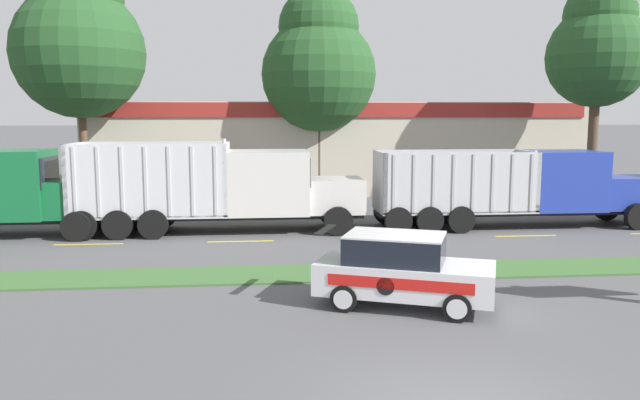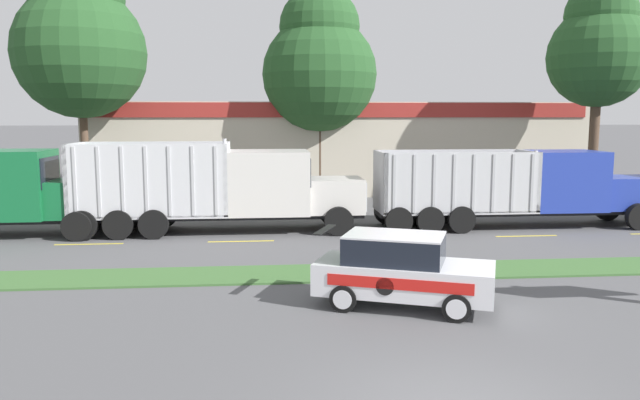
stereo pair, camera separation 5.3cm
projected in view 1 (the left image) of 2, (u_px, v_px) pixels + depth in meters
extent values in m
cube|color=#3D6633|center=(365.00, 272.00, 18.14)|extent=(120.00, 2.02, 0.06)
cube|color=yellow|center=(88.00, 244.00, 22.21)|extent=(2.40, 0.14, 0.01)
cube|color=yellow|center=(241.00, 241.00, 22.73)|extent=(2.40, 0.14, 0.01)
cube|color=yellow|center=(386.00, 239.00, 23.24)|extent=(2.40, 0.14, 0.01)
cube|color=yellow|center=(526.00, 236.00, 23.76)|extent=(2.40, 0.14, 0.01)
cube|color=#146033|center=(84.00, 198.00, 23.77)|extent=(2.49, 2.01, 1.40)
cube|color=#B7B7BC|center=(118.00, 198.00, 23.89)|extent=(0.06, 1.71, 1.19)
cube|color=#146033|center=(4.00, 184.00, 23.41)|extent=(3.31, 2.45, 2.55)
cube|color=black|center=(49.00, 172.00, 23.52)|extent=(0.04, 2.08, 1.15)
cylinder|color=black|center=(76.00, 227.00, 22.70)|extent=(1.09, 0.30, 1.09)
cylinder|color=black|center=(94.00, 216.00, 25.08)|extent=(1.09, 0.30, 1.09)
cube|color=black|center=(516.00, 212.00, 25.67)|extent=(11.62, 1.30, 0.18)
cube|color=#23389E|center=(623.00, 192.00, 26.01)|extent=(2.45, 1.94, 1.32)
cube|color=#23389E|center=(562.00, 180.00, 25.68)|extent=(2.92, 2.36, 2.41)
cube|color=black|center=(597.00, 170.00, 25.77)|extent=(0.04, 2.01, 1.08)
cylinder|color=silver|center=(535.00, 167.00, 24.69)|extent=(0.14, 0.14, 1.27)
cube|color=#B7B7BC|center=(453.00, 209.00, 25.40)|extent=(6.25, 2.36, 0.12)
cube|color=#B7B7BC|center=(526.00, 180.00, 25.53)|extent=(0.16, 2.36, 2.37)
cube|color=#B7B7BC|center=(380.00, 181.00, 24.95)|extent=(0.16, 2.36, 2.37)
cube|color=#B7B7BC|center=(463.00, 183.00, 24.15)|extent=(6.25, 0.16, 2.37)
cube|color=#B7B7BC|center=(446.00, 178.00, 26.32)|extent=(6.25, 0.16, 2.37)
cube|color=#A3A3A8|center=(394.00, 184.00, 23.79)|extent=(0.10, 0.04, 2.25)
cube|color=#A3A3A8|center=(414.00, 184.00, 23.87)|extent=(0.10, 0.04, 2.25)
cube|color=#A3A3A8|center=(434.00, 184.00, 23.94)|extent=(0.10, 0.04, 2.25)
cube|color=#A3A3A8|center=(454.00, 184.00, 24.02)|extent=(0.10, 0.04, 2.25)
cube|color=#A3A3A8|center=(473.00, 183.00, 24.09)|extent=(0.10, 0.04, 2.25)
cube|color=#A3A3A8|center=(493.00, 183.00, 24.17)|extent=(0.10, 0.04, 2.25)
cube|color=#A3A3A8|center=(512.00, 183.00, 24.24)|extent=(0.10, 0.04, 2.25)
cube|color=#A3A3A8|center=(532.00, 183.00, 24.32)|extent=(0.10, 0.04, 2.25)
cylinder|color=black|center=(638.00, 217.00, 24.98)|extent=(1.06, 0.30, 1.06)
cylinder|color=black|center=(606.00, 208.00, 27.27)|extent=(1.06, 0.30, 1.06)
cylinder|color=black|center=(398.00, 221.00, 24.04)|extent=(1.06, 0.30, 1.06)
cylinder|color=black|center=(386.00, 212.00, 26.33)|extent=(1.06, 0.30, 1.06)
cylinder|color=black|center=(430.00, 220.00, 24.16)|extent=(1.06, 0.30, 1.06)
cylinder|color=black|center=(415.00, 211.00, 26.45)|extent=(1.06, 0.30, 1.06)
cylinder|color=black|center=(461.00, 220.00, 24.28)|extent=(1.06, 0.30, 1.06)
cylinder|color=black|center=(444.00, 211.00, 26.57)|extent=(1.06, 0.30, 1.06)
cube|color=black|center=(221.00, 216.00, 24.57)|extent=(11.19, 1.42, 0.18)
cube|color=silver|center=(335.00, 195.00, 24.90)|extent=(2.17, 2.12, 1.35)
cube|color=#B7B7BC|center=(362.00, 195.00, 25.01)|extent=(0.06, 1.81, 1.15)
cube|color=silver|center=(268.00, 182.00, 24.57)|extent=(3.10, 2.59, 2.45)
cube|color=black|center=(308.00, 171.00, 24.67)|extent=(0.04, 2.20, 1.10)
cylinder|color=silver|center=(225.00, 162.00, 23.47)|extent=(0.14, 0.14, 1.74)
cube|color=silver|center=(153.00, 213.00, 24.30)|extent=(5.92, 2.59, 0.12)
cube|color=silver|center=(227.00, 177.00, 24.39)|extent=(0.16, 2.59, 2.72)
cube|color=silver|center=(75.00, 179.00, 23.84)|extent=(0.16, 2.59, 2.72)
cube|color=silver|center=(146.00, 181.00, 22.92)|extent=(5.92, 0.16, 2.72)
cube|color=silver|center=(157.00, 175.00, 25.31)|extent=(5.92, 0.16, 2.72)
cube|color=#B2B2B7|center=(74.00, 182.00, 22.58)|extent=(0.10, 0.04, 2.59)
cube|color=#B2B2B7|center=(98.00, 182.00, 22.66)|extent=(0.10, 0.04, 2.59)
cube|color=#B2B2B7|center=(122.00, 182.00, 22.74)|extent=(0.10, 0.04, 2.59)
cube|color=#B2B2B7|center=(145.00, 182.00, 22.82)|extent=(0.10, 0.04, 2.59)
cube|color=#B2B2B7|center=(169.00, 181.00, 22.90)|extent=(0.10, 0.04, 2.59)
cube|color=#B2B2B7|center=(192.00, 181.00, 22.98)|extent=(0.10, 0.04, 2.59)
cube|color=#B2B2B7|center=(215.00, 181.00, 23.06)|extent=(0.10, 0.04, 2.59)
cylinder|color=black|center=(338.00, 221.00, 23.76)|extent=(1.11, 0.30, 1.11)
cylinder|color=black|center=(331.00, 211.00, 26.27)|extent=(1.11, 0.30, 1.11)
cylinder|color=black|center=(82.00, 226.00, 22.85)|extent=(1.11, 0.30, 1.11)
cylinder|color=black|center=(99.00, 215.00, 25.36)|extent=(1.11, 0.30, 1.11)
cylinder|color=black|center=(118.00, 225.00, 22.97)|extent=(1.11, 0.30, 1.11)
cylinder|color=black|center=(132.00, 214.00, 25.48)|extent=(1.11, 0.30, 1.11)
cylinder|color=black|center=(153.00, 224.00, 23.09)|extent=(1.11, 0.30, 1.11)
cylinder|color=black|center=(164.00, 214.00, 25.61)|extent=(1.11, 0.30, 1.11)
cube|color=white|center=(405.00, 278.00, 14.90)|extent=(4.52, 3.17, 0.75)
cube|color=black|center=(395.00, 249.00, 14.88)|extent=(2.70, 2.28, 0.63)
cube|color=white|center=(395.00, 235.00, 14.83)|extent=(2.70, 2.28, 0.04)
cube|color=black|center=(325.00, 230.00, 15.31)|extent=(0.70, 1.38, 0.03)
cube|color=red|center=(399.00, 284.00, 14.05)|extent=(3.10, 1.24, 0.26)
cylinder|color=black|center=(385.00, 287.00, 14.14)|extent=(0.39, 0.16, 0.41)
cylinder|color=black|center=(457.00, 308.00, 13.80)|extent=(0.67, 0.42, 0.64)
cylinder|color=silver|center=(457.00, 309.00, 13.70)|extent=(0.42, 0.18, 0.45)
cylinder|color=black|center=(462.00, 288.00, 15.39)|extent=(0.67, 0.42, 0.64)
cylinder|color=silver|center=(462.00, 287.00, 15.49)|extent=(0.42, 0.18, 0.45)
cylinder|color=black|center=(344.00, 299.00, 14.51)|extent=(0.67, 0.42, 0.64)
cylinder|color=silver|center=(343.00, 300.00, 14.41)|extent=(0.42, 0.18, 0.45)
cylinder|color=black|center=(359.00, 280.00, 16.10)|extent=(0.67, 0.42, 0.64)
cylinder|color=silver|center=(360.00, 279.00, 16.21)|extent=(0.42, 0.18, 0.45)
cube|color=black|center=(352.00, 286.00, 16.75)|extent=(0.37, 0.37, 0.03)
cone|color=#EA5B14|center=(352.00, 275.00, 16.71)|extent=(0.28, 0.28, 0.53)
cylinder|color=white|center=(352.00, 273.00, 16.71)|extent=(0.16, 0.16, 0.06)
cube|color=#BCB29E|center=(333.00, 145.00, 40.47)|extent=(28.79, 12.00, 5.31)
cube|color=maroon|center=(347.00, 110.00, 34.20)|extent=(27.35, 0.10, 0.80)
cylinder|color=brown|center=(84.00, 148.00, 31.55)|extent=(0.39, 0.39, 5.88)
sphere|color=#234C23|center=(79.00, 52.00, 30.92)|extent=(6.51, 6.51, 6.51)
cylinder|color=brown|center=(319.00, 152.00, 34.68)|extent=(0.54, 0.54, 5.08)
sphere|color=#234C23|center=(319.00, 74.00, 34.11)|extent=(6.26, 6.26, 6.26)
sphere|color=#234C23|center=(319.00, 27.00, 33.78)|extent=(4.39, 4.39, 4.39)
cylinder|color=brown|center=(592.00, 145.00, 31.73)|extent=(0.50, 0.50, 6.10)
sphere|color=#234C23|center=(597.00, 57.00, 31.14)|extent=(5.03, 5.03, 5.03)
sphere|color=#234C23|center=(600.00, 15.00, 30.87)|extent=(3.52, 3.52, 3.52)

